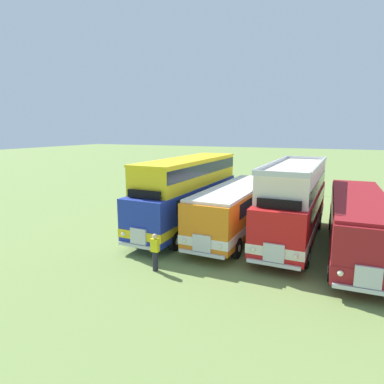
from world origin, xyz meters
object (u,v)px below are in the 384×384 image
Objects in this scene: bus_first_in_row at (188,190)px; bus_fourth_in_row at (358,220)px; marshal_person at (155,252)px; bus_third_in_row at (294,201)px; bus_second_in_row at (237,207)px.

bus_first_in_row is 0.97× the size of bus_fourth_in_row.
bus_fourth_in_row is (9.68, -0.43, -0.72)m from bus_first_in_row.
marshal_person is at bearing -143.34° from bus_fourth_in_row.
bus_third_in_row reaches higher than bus_fourth_in_row.
bus_third_in_row reaches higher than bus_second_in_row.
bus_fourth_in_row is (6.46, -0.28, 0.01)m from bus_second_in_row.
bus_second_in_row is 3.29m from bus_third_in_row.
bus_third_in_row is at bearing 0.39° from bus_first_in_row.
marshal_person is (-8.29, -6.17, -0.87)m from bus_fourth_in_row.
bus_second_in_row is at bearing -2.73° from bus_first_in_row.
bus_first_in_row is 1.08× the size of bus_second_in_row.
bus_second_in_row is 6.76m from marshal_person.
bus_second_in_row is 0.89× the size of bus_fourth_in_row.
bus_fourth_in_row is (3.23, -0.47, -0.60)m from bus_third_in_row.
bus_first_in_row is 1.08× the size of bus_third_in_row.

